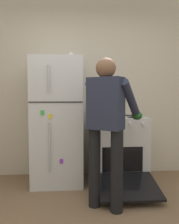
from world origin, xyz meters
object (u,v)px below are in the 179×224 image
(stove_range, at_px, (118,149))
(refrigerator, at_px, (58,121))
(coffee_mug, at_px, (70,56))
(red_pot, at_px, (107,112))
(person_cook, at_px, (107,120))

(stove_range, bearing_deg, refrigerator, 178.82)
(refrigerator, height_order, coffee_mug, coffee_mug)
(stove_range, relative_size, red_pot, 3.24)
(refrigerator, height_order, red_pot, refrigerator)
(stove_range, distance_m, person_cook, 0.99)
(person_cook, xyz_separation_m, coffee_mug, (-0.38, 0.87, 0.81))
(stove_range, bearing_deg, coffee_mug, 174.20)
(person_cook, xyz_separation_m, red_pot, (0.12, 0.77, 0.03))
(person_cook, relative_size, coffee_mug, 14.28)
(refrigerator, height_order, stove_range, refrigerator)
(refrigerator, distance_m, person_cook, 1.00)
(refrigerator, height_order, person_cook, refrigerator)
(refrigerator, distance_m, red_pot, 0.70)
(stove_range, bearing_deg, red_pot, -168.63)
(red_pot, bearing_deg, coffee_mug, 168.85)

